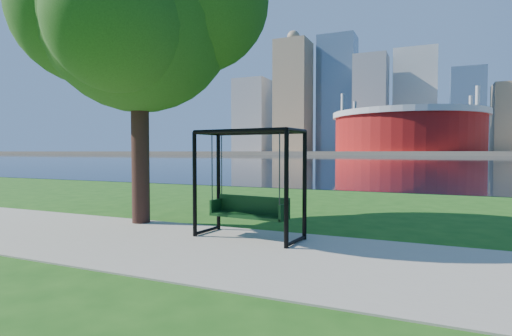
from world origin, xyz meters
The scene contains 8 objects.
ground centered at (0.00, 0.00, 0.00)m, with size 900.00×900.00×0.00m, color #1E5114.
path centered at (0.00, -0.50, 0.01)m, with size 120.00×4.00×0.03m, color #9E937F.
river centered at (0.00, 102.00, 0.01)m, with size 900.00×180.00×0.02m, color black.
far_bank centered at (0.00, 306.00, 1.00)m, with size 900.00×228.00×2.00m, color #937F60.
stadium centered at (-10.00, 235.00, 14.23)m, with size 83.00×83.00×32.00m.
skyline centered at (-4.27, 319.39, 35.89)m, with size 392.00×66.00×96.50m.
swing centered at (-0.60, 0.63, 1.14)m, with size 2.39×1.22×2.36m.
park_tree centered at (-4.03, 1.21, 5.57)m, with size 6.46×5.83×8.02m.
Camera 1 is at (3.00, -7.17, 1.89)m, focal length 28.00 mm.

